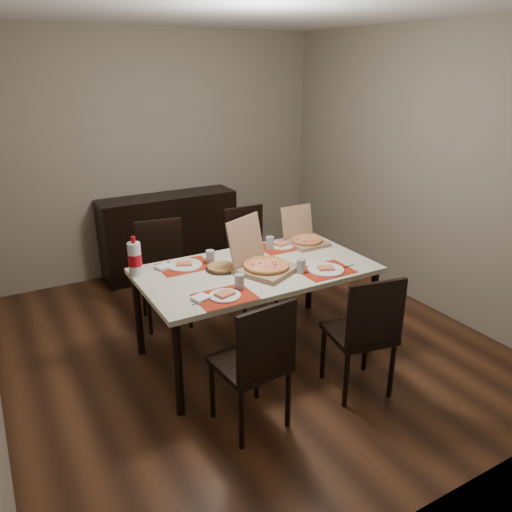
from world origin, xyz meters
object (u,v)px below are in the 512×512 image
(sideboard, at_px, (169,235))
(dining_table, at_px, (256,276))
(chair_far_right, at_px, (249,250))
(soda_bottle, at_px, (135,259))
(chair_far_left, at_px, (163,268))
(pizza_box_center, at_px, (263,263))
(dip_bowl, at_px, (253,255))
(chair_near_left, at_px, (256,360))
(chair_near_right, at_px, (365,331))

(sideboard, bearing_deg, dining_table, -89.79)
(chair_far_right, bearing_deg, soda_bottle, -155.04)
(dining_table, relative_size, chair_far_left, 1.94)
(chair_far_right, xyz_separation_m, pizza_box_center, (-0.43, -1.01, 0.30))
(dip_bowl, bearing_deg, chair_near_left, -118.36)
(chair_near_right, bearing_deg, dip_bowl, 104.57)
(chair_near_left, bearing_deg, pizza_box_center, 57.03)
(chair_near_left, distance_m, chair_far_left, 1.74)
(pizza_box_center, bearing_deg, soda_bottle, 155.37)
(chair_near_left, bearing_deg, chair_near_right, -3.23)
(sideboard, relative_size, chair_far_left, 1.61)
(sideboard, xyz_separation_m, dip_bowl, (0.11, -1.74, 0.32))
(chair_near_right, xyz_separation_m, dip_bowl, (-0.28, 1.08, 0.25))
(chair_far_left, relative_size, pizza_box_center, 1.66)
(sideboard, distance_m, dining_table, 1.98)
(dining_table, height_order, chair_near_right, chair_near_right)
(chair_far_left, height_order, pizza_box_center, pizza_box_center)
(chair_near_left, distance_m, chair_far_right, 1.96)
(chair_near_right, xyz_separation_m, pizza_box_center, (-0.36, 0.79, 0.30))
(dip_bowl, relative_size, soda_bottle, 0.42)
(chair_near_left, relative_size, soda_bottle, 3.04)
(chair_far_right, bearing_deg, chair_near_left, -117.45)
(chair_near_left, bearing_deg, dining_table, 60.46)
(chair_far_left, xyz_separation_m, pizza_box_center, (0.47, -1.00, 0.30))
(pizza_box_center, distance_m, soda_bottle, 0.96)
(chair_far_left, height_order, chair_far_right, same)
(chair_far_right, bearing_deg, chair_far_left, -179.47)
(pizza_box_center, bearing_deg, chair_far_right, 66.99)
(pizza_box_center, relative_size, dip_bowl, 4.36)
(chair_near_right, xyz_separation_m, chair_far_left, (-0.83, 1.78, 0.00))
(chair_near_right, distance_m, chair_far_left, 1.97)
(chair_near_right, height_order, chair_far_right, same)
(soda_bottle, bearing_deg, dip_bowl, -6.09)
(chair_near_left, bearing_deg, soda_bottle, 109.15)
(chair_far_right, height_order, pizza_box_center, pizza_box_center)
(sideboard, height_order, chair_near_left, chair_near_left)
(sideboard, distance_m, dip_bowl, 1.77)
(dining_table, bearing_deg, soda_bottle, 159.13)
(sideboard, xyz_separation_m, pizza_box_center, (0.03, -2.04, 0.36))
(dining_table, xyz_separation_m, pizza_box_center, (0.02, -0.07, 0.13))
(sideboard, bearing_deg, dip_bowl, -86.50)
(chair_near_right, height_order, chair_far_left, same)
(chair_near_right, distance_m, soda_bottle, 1.75)
(dining_table, distance_m, chair_near_right, 0.96)
(dip_bowl, xyz_separation_m, soda_bottle, (-0.95, 0.10, 0.11))
(sideboard, xyz_separation_m, chair_near_left, (-0.45, -2.78, 0.06))
(chair_far_left, xyz_separation_m, dip_bowl, (0.55, -0.70, 0.25))
(sideboard, bearing_deg, chair_near_left, -99.27)
(chair_far_right, distance_m, pizza_box_center, 1.13)
(sideboard, height_order, chair_far_left, chair_far_left)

